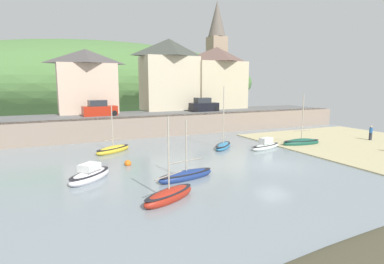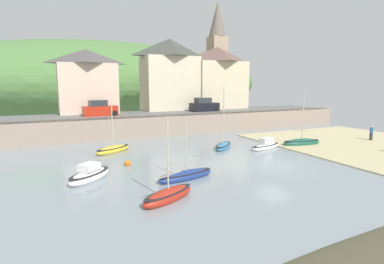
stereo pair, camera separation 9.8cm
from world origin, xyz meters
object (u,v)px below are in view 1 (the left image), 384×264
at_px(waterfront_building_right, 217,77).
at_px(sailboat_blue_trim, 301,142).
at_px(waterfront_building_left, 87,81).
at_px(dinghy_open_wooden, 90,175).
at_px(mooring_buoy, 128,163).
at_px(sailboat_tall_mast, 186,175).
at_px(motorboat_with_cabin, 266,146).
at_px(church_with_spire, 217,53).
at_px(person_on_slipway, 371,132).
at_px(sailboat_nearest_shore, 223,146).
at_px(fishing_boat_green, 113,149).
at_px(waterfront_building_centre, 169,74).
at_px(sailboat_white_hull, 169,195).
at_px(parked_car_near_slipway, 99,109).
at_px(parked_car_by_wall, 204,106).

xyz_separation_m(waterfront_building_right, sailboat_blue_trim, (-1.18, -20.19, -7.00)).
distance_m(waterfront_building_left, dinghy_open_wooden, 24.17).
bearing_deg(mooring_buoy, dinghy_open_wooden, -140.17).
bearing_deg(sailboat_tall_mast, motorboat_with_cabin, 15.26).
xyz_separation_m(church_with_spire, sailboat_blue_trim, (-3.35, -24.19, -11.25)).
height_order(sailboat_blue_trim, sailboat_tall_mast, sailboat_blue_trim).
distance_m(sailboat_tall_mast, person_on_slipway, 24.77).
bearing_deg(church_with_spire, sailboat_tall_mast, -122.53).
height_order(sailboat_nearest_shore, sailboat_tall_mast, sailboat_nearest_shore).
distance_m(sailboat_nearest_shore, dinghy_open_wooden, 14.40).
distance_m(fishing_boat_green, sailboat_tall_mast, 10.83).
bearing_deg(church_with_spire, dinghy_open_wooden, -132.49).
distance_m(waterfront_building_centre, sailboat_blue_trim, 22.61).
bearing_deg(person_on_slipway, church_with_spire, 102.12).
distance_m(sailboat_white_hull, parked_car_near_slipway, 24.49).
xyz_separation_m(waterfront_building_right, sailboat_white_hull, (-19.19, -28.82, -7.02)).
distance_m(dinghy_open_wooden, parked_car_by_wall, 26.14).
xyz_separation_m(waterfront_building_left, waterfront_building_centre, (11.86, 0.00, 1.02)).
bearing_deg(church_with_spire, waterfront_building_right, -118.49).
distance_m(waterfront_building_centre, motorboat_with_cabin, 21.49).
relative_size(sailboat_nearest_shore, sailboat_blue_trim, 1.12).
relative_size(waterfront_building_right, parked_car_by_wall, 2.34).
relative_size(dinghy_open_wooden, parked_car_by_wall, 0.88).
bearing_deg(motorboat_with_cabin, parked_car_near_slipway, 115.72).
bearing_deg(sailboat_tall_mast, sailboat_blue_trim, 7.71).
relative_size(sailboat_nearest_shore, mooring_buoy, 11.67).
bearing_deg(waterfront_building_left, fishing_boat_green, -88.68).
height_order(waterfront_building_centre, parked_car_by_wall, waterfront_building_centre).
bearing_deg(sailboat_tall_mast, sailboat_white_hull, -139.39).
distance_m(waterfront_building_left, person_on_slipway, 35.56).
relative_size(sailboat_nearest_shore, parked_car_near_slipway, 1.48).
bearing_deg(sailboat_white_hull, waterfront_building_right, 29.32).
height_order(waterfront_building_centre, fishing_boat_green, waterfront_building_centre).
distance_m(waterfront_building_left, church_with_spire, 23.05).
bearing_deg(sailboat_blue_trim, sailboat_nearest_shore, 172.17).
distance_m(sailboat_blue_trim, fishing_boat_green, 19.12).
xyz_separation_m(sailboat_white_hull, sailboat_tall_mast, (2.44, 3.15, -0.03)).
relative_size(fishing_boat_green, parked_car_by_wall, 1.10).
height_order(waterfront_building_right, person_on_slipway, waterfront_building_right).
xyz_separation_m(parked_car_by_wall, person_on_slipway, (12.30, -17.09, -2.22)).
distance_m(waterfront_building_centre, church_with_spire, 11.70).
distance_m(waterfront_building_left, parked_car_by_wall, 16.39).
bearing_deg(waterfront_building_left, parked_car_near_slipway, -79.65).
relative_size(waterfront_building_centre, parked_car_by_wall, 2.54).
relative_size(fishing_boat_green, parked_car_near_slipway, 1.08).
bearing_deg(waterfront_building_right, sailboat_tall_mast, -123.13).
bearing_deg(fishing_boat_green, waterfront_building_left, 58.85).
bearing_deg(fishing_boat_green, parked_car_by_wall, 3.08).
xyz_separation_m(waterfront_building_right, sailboat_nearest_shore, (-9.30, -17.94, -7.06)).
bearing_deg(waterfront_building_centre, parked_car_by_wall, -52.08).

